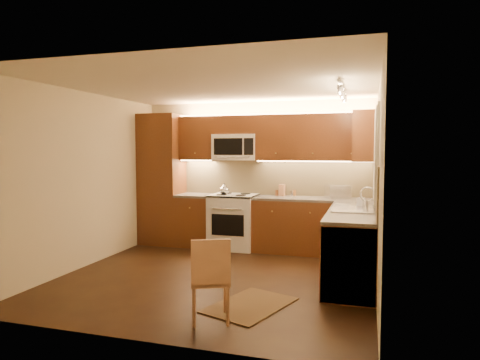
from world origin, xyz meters
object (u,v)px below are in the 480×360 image
(kettle, at_px, (224,189))
(microwave, at_px, (236,147))
(stove, at_px, (234,221))
(toaster_oven, at_px, (338,192))
(dining_chair, at_px, (210,278))
(sink, at_px, (353,203))
(knife_block, at_px, (282,190))
(soap_bottle, at_px, (361,200))

(kettle, bearing_deg, microwave, 44.29)
(stove, bearing_deg, toaster_oven, 2.81)
(stove, distance_m, dining_chair, 3.15)
(toaster_oven, bearing_deg, dining_chair, -132.17)
(microwave, xyz_separation_m, sink, (2.00, -1.26, -0.74))
(knife_block, bearing_deg, kettle, -163.01)
(microwave, distance_m, sink, 2.48)
(soap_bottle, xyz_separation_m, dining_chair, (-1.37, -2.19, -0.57))
(toaster_oven, relative_size, dining_chair, 0.42)
(stove, xyz_separation_m, dining_chair, (0.73, -3.07, -0.04))
(kettle, relative_size, dining_chair, 0.24)
(kettle, xyz_separation_m, knife_block, (0.94, 0.27, -0.02))
(microwave, bearing_deg, toaster_oven, -1.68)
(stove, bearing_deg, dining_chair, -76.68)
(stove, height_order, toaster_oven, toaster_oven)
(kettle, distance_m, dining_chair, 3.18)
(soap_bottle, bearing_deg, knife_block, 164.61)
(sink, relative_size, dining_chair, 1.02)
(dining_chair, bearing_deg, sink, 33.32)
(toaster_oven, bearing_deg, knife_block, 147.93)
(knife_block, xyz_separation_m, dining_chair, (-0.07, -3.27, -0.58))
(kettle, height_order, knife_block, kettle)
(microwave, relative_size, knife_block, 3.93)
(kettle, height_order, dining_chair, kettle)
(stove, distance_m, sink, 2.35)
(kettle, xyz_separation_m, dining_chair, (0.87, -3.00, -0.60))
(microwave, relative_size, soap_bottle, 4.08)
(stove, relative_size, soap_bottle, 4.93)
(toaster_oven, bearing_deg, soap_bottle, -93.11)
(sink, distance_m, toaster_oven, 1.24)
(sink, xyz_separation_m, soap_bottle, (0.10, 0.25, 0.02))
(kettle, bearing_deg, stove, 15.10)
(dining_chair, bearing_deg, toaster_oven, 49.13)
(sink, xyz_separation_m, toaster_oven, (-0.28, 1.21, 0.03))
(sink, distance_m, knife_block, 1.80)
(toaster_oven, height_order, soap_bottle, toaster_oven)
(kettle, xyz_separation_m, soap_bottle, (2.24, -0.81, -0.03))
(stove, relative_size, dining_chair, 1.10)
(kettle, distance_m, toaster_oven, 1.87)
(toaster_oven, relative_size, knife_block, 1.83)
(toaster_oven, relative_size, soap_bottle, 1.90)
(microwave, distance_m, soap_bottle, 2.44)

